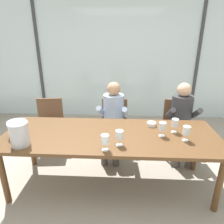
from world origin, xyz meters
The scene contains 19 objects.
ground centered at (0.00, 1.00, 0.00)m, with size 14.00×14.00×0.00m, color #9E9384.
window_glass_panel centered at (0.00, 2.45, 1.30)m, with size 7.79×0.03×2.60m, color silver.
window_mullion_left centered at (-1.75, 2.43, 1.30)m, with size 0.06×0.06×2.60m, color #38383D.
window_mullion_right centered at (1.75, 2.43, 1.30)m, with size 0.06×0.06×2.60m, color #38383D.
hillside_vineyard centered at (0.00, 6.15, 0.75)m, with size 13.79×2.40×1.50m, color #386633.
dining_table centered at (0.00, 0.00, 0.68)m, with size 2.59×0.95×0.74m.
chair_near_curtain centered at (-1.07, 0.87, 0.51)m, with size 0.48×0.48×0.87m.
chair_left_of_center centered at (0.01, 0.90, 0.51)m, with size 0.45×0.45×0.87m.
chair_center centered at (1.03, 0.91, 0.51)m, with size 0.47×0.47×0.87m.
person_pale_blue_shirt centered at (0.00, 0.75, 0.68)m, with size 0.49×0.63×1.19m.
person_charcoal_jacket centered at (1.06, 0.75, 0.68)m, with size 0.47×0.62×1.19m.
ice_bucket_primary centered at (-1.08, -0.10, 0.84)m, with size 0.22×0.22×0.19m.
ice_bucket_secondary centered at (-0.96, -0.31, 0.88)m, with size 0.21×0.21×0.26m.
tasting_bowl centered at (0.52, 0.26, 0.77)m, with size 0.12×0.12×0.05m, color silver.
wine_glass_by_left_taster centered at (0.78, 0.09, 0.86)m, with size 0.08×0.08×0.17m.
wine_glass_near_bucket centered at (0.11, -0.26, 0.86)m, with size 0.08×0.08×0.17m.
wine_glass_center_pour centered at (0.86, -0.11, 0.86)m, with size 0.08×0.08×0.17m.
wine_glass_by_right_taster centered at (-0.03, -0.37, 0.86)m, with size 0.08×0.08×0.17m.
wine_glass_spare_empty centered at (0.61, -0.02, 0.86)m, with size 0.08×0.08×0.17m.
Camera 1 is at (0.13, -2.21, 1.88)m, focal length 32.79 mm.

